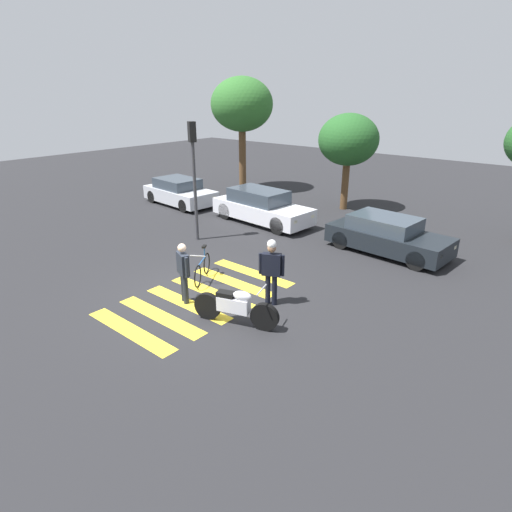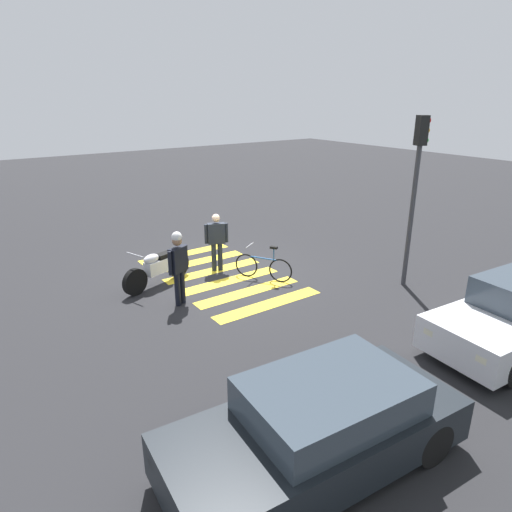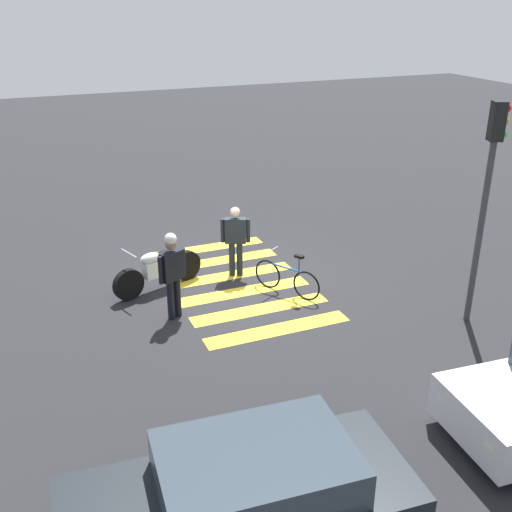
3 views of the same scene
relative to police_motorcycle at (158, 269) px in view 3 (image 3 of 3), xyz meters
The scene contains 8 objects.
ground_plane 1.81m from the police_motorcycle, 167.01° to the left, with size 60.00×60.00×0.00m, color #232326.
police_motorcycle is the anchor object (origin of this frame).
leaning_bicycle 2.84m from the police_motorcycle, 152.94° to the left, with size 0.91×1.45×0.99m.
officer_on_foot 1.50m from the police_motorcycle, 88.89° to the left, with size 0.62×0.40×1.83m.
officer_by_motorcycle 1.89m from the police_motorcycle, behind, with size 0.63×0.37×1.68m.
crosswalk_stripes 1.81m from the police_motorcycle, 167.01° to the left, with size 2.98×4.95×0.01m.
car_black_suv 7.08m from the police_motorcycle, 84.01° to the left, with size 4.28×2.05×1.29m.
traffic_light_pole 7.01m from the police_motorcycle, 145.42° to the left, with size 0.36×0.31×4.34m.
Camera 3 is at (4.37, 11.72, 6.08)m, focal length 42.88 mm.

